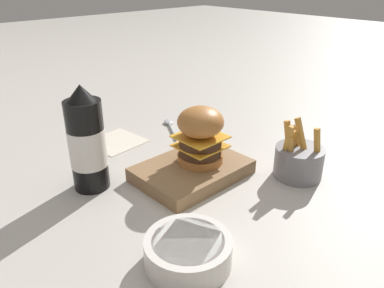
{
  "coord_description": "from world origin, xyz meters",
  "views": [
    {
      "loc": [
        -0.54,
        -0.55,
        0.43
      ],
      "look_at": [
        -0.04,
        -0.02,
        0.08
      ],
      "focal_mm": 35.0,
      "sensor_mm": 36.0,
      "label": 1
    }
  ],
  "objects": [
    {
      "name": "parchment_square",
      "position": [
        -0.06,
        0.26,
        0.0
      ],
      "size": [
        0.14,
        0.14,
        0.0
      ],
      "color": "beige",
      "rests_on": "ground_plane"
    },
    {
      "name": "serving_board",
      "position": [
        -0.04,
        -0.02,
        0.02
      ],
      "size": [
        0.24,
        0.17,
        0.03
      ],
      "color": "olive",
      "rests_on": "ground_plane"
    },
    {
      "name": "ketchup_puddle",
      "position": [
        -0.17,
        0.19,
        0.0
      ],
      "size": [
        0.06,
        0.06,
        0.0
      ],
      "color": "#B21E14",
      "rests_on": "ground_plane"
    },
    {
      "name": "side_bowl",
      "position": [
        -0.23,
        -0.21,
        0.02
      ],
      "size": [
        0.14,
        0.14,
        0.05
      ],
      "color": "silver",
      "rests_on": "ground_plane"
    },
    {
      "name": "burger",
      "position": [
        -0.02,
        -0.02,
        0.1
      ],
      "size": [
        0.1,
        0.1,
        0.13
      ],
      "color": "#AD6B33",
      "rests_on": "serving_board"
    },
    {
      "name": "ground_plane",
      "position": [
        0.0,
        0.0,
        0.0
      ],
      "size": [
        6.0,
        6.0,
        0.0
      ],
      "primitive_type": "plane",
      "color": "#B7B2A8"
    },
    {
      "name": "spoon",
      "position": [
        0.11,
        0.25,
        0.01
      ],
      "size": [
        0.09,
        0.14,
        0.01
      ],
      "rotation": [
        0.0,
        0.0,
        1.05
      ],
      "color": "#B2B2B7",
      "rests_on": "ground_plane"
    },
    {
      "name": "ketchup_bottle",
      "position": [
        -0.23,
        0.1,
        0.1
      ],
      "size": [
        0.08,
        0.08,
        0.23
      ],
      "color": "black",
      "rests_on": "ground_plane"
    },
    {
      "name": "fries_basket",
      "position": [
        0.13,
        -0.17,
        0.04
      ],
      "size": [
        0.11,
        0.11,
        0.14
      ],
      "color": "slate",
      "rests_on": "ground_plane"
    }
  ]
}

